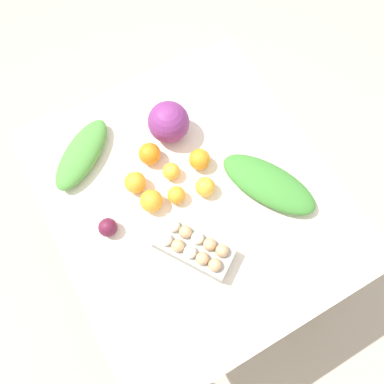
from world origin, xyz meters
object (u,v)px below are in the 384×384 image
(orange_2, at_px, (171,171))
(greens_bunch_kale, at_px, (268,184))
(orange_0, at_px, (200,159))
(orange_3, at_px, (135,182))
(cabbage_purple, at_px, (169,122))
(egg_carton, at_px, (194,247))
(orange_1, at_px, (176,195))
(orange_4, at_px, (151,201))
(orange_5, at_px, (150,154))
(beet_root, at_px, (108,227))
(orange_6, at_px, (205,187))
(greens_bunch_dandelion, at_px, (82,154))

(orange_2, bearing_deg, greens_bunch_kale, -127.52)
(orange_0, bearing_deg, orange_3, 82.56)
(orange_0, bearing_deg, cabbage_purple, 11.20)
(egg_carton, height_order, orange_3, egg_carton)
(orange_1, distance_m, orange_3, 0.16)
(orange_0, xyz_separation_m, orange_4, (-0.06, 0.23, 0.00))
(orange_0, bearing_deg, orange_5, 53.93)
(egg_carton, bearing_deg, beet_root, -165.82)
(egg_carton, relative_size, beet_root, 4.34)
(greens_bunch_kale, bearing_deg, orange_6, 63.68)
(orange_2, distance_m, orange_5, 0.11)
(beet_root, relative_size, orange_3, 0.83)
(orange_3, bearing_deg, orange_1, -136.34)
(egg_carton, distance_m, beet_root, 0.31)
(greens_bunch_kale, relative_size, orange_5, 4.45)
(greens_bunch_kale, bearing_deg, beet_root, 76.72)
(greens_bunch_dandelion, height_order, orange_5, orange_5)
(cabbage_purple, xyz_separation_m, greens_bunch_dandelion, (0.06, 0.34, -0.04))
(beet_root, distance_m, orange_6, 0.37)
(orange_2, relative_size, orange_6, 0.89)
(orange_1, bearing_deg, greens_bunch_dandelion, 36.07)
(egg_carton, height_order, orange_0, egg_carton)
(greens_bunch_kale, distance_m, orange_4, 0.42)
(greens_bunch_kale, relative_size, orange_6, 5.05)
(orange_5, bearing_deg, beet_root, 125.39)
(orange_5, bearing_deg, orange_3, 128.67)
(orange_3, bearing_deg, beet_root, 123.22)
(egg_carton, bearing_deg, orange_2, 133.78)
(orange_3, bearing_deg, greens_bunch_dandelion, 31.12)
(egg_carton, xyz_separation_m, beet_root, (0.21, 0.22, -0.01))
(orange_3, height_order, orange_4, orange_4)
(orange_0, height_order, orange_3, same)
(orange_1, relative_size, orange_5, 0.79)
(beet_root, height_order, orange_1, same)
(greens_bunch_kale, xyz_separation_m, orange_5, (0.32, 0.32, 0.01))
(orange_6, bearing_deg, greens_bunch_kale, -116.32)
(greens_bunch_dandelion, xyz_separation_m, orange_5, (-0.13, -0.22, 0.01))
(beet_root, xyz_separation_m, orange_4, (0.01, -0.17, 0.01))
(cabbage_purple, height_order, orange_5, cabbage_purple)
(orange_5, relative_size, orange_6, 1.14)
(orange_1, height_order, orange_5, orange_5)
(egg_carton, relative_size, greens_bunch_kale, 0.78)
(greens_bunch_kale, distance_m, beet_root, 0.59)
(beet_root, xyz_separation_m, orange_3, (0.10, -0.16, 0.01))
(greens_bunch_dandelion, relative_size, beet_root, 4.79)
(greens_bunch_dandelion, height_order, orange_3, orange_3)
(cabbage_purple, xyz_separation_m, orange_1, (-0.25, 0.11, -0.05))
(orange_2, bearing_deg, orange_6, -146.18)
(orange_4, bearing_deg, beet_root, 93.43)
(orange_3, height_order, orange_5, orange_5)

